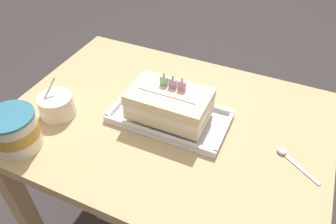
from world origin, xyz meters
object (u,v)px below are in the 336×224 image
object	(u,v)px
bowl_stack	(57,106)
serving_spoon_near_tray	(287,156)
birthday_cake	(170,103)
ice_cream_tub	(15,131)
foil_tray	(170,117)

from	to	relation	value
bowl_stack	serving_spoon_near_tray	distance (m)	0.74
birthday_cake	ice_cream_tub	size ratio (longest dim) A/B	1.78
birthday_cake	serving_spoon_near_tray	bearing A→B (deg)	-1.27
birthday_cake	bowl_stack	distance (m)	0.37
birthday_cake	bowl_stack	world-z (taller)	birthday_cake
ice_cream_tub	foil_tray	bearing A→B (deg)	38.81
serving_spoon_near_tray	foil_tray	bearing A→B (deg)	178.74
birthday_cake	ice_cream_tub	world-z (taller)	birthday_cake
foil_tray	bowl_stack	xyz separation A→B (m)	(-0.35, -0.13, 0.03)
foil_tray	serving_spoon_near_tray	xyz separation A→B (m)	(0.38, -0.01, -0.00)
foil_tray	bowl_stack	size ratio (longest dim) A/B	3.03
ice_cream_tub	birthday_cake	bearing A→B (deg)	38.82
foil_tray	bowl_stack	world-z (taller)	bowl_stack
birthday_cake	foil_tray	bearing A→B (deg)	-90.00
foil_tray	serving_spoon_near_tray	distance (m)	0.38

